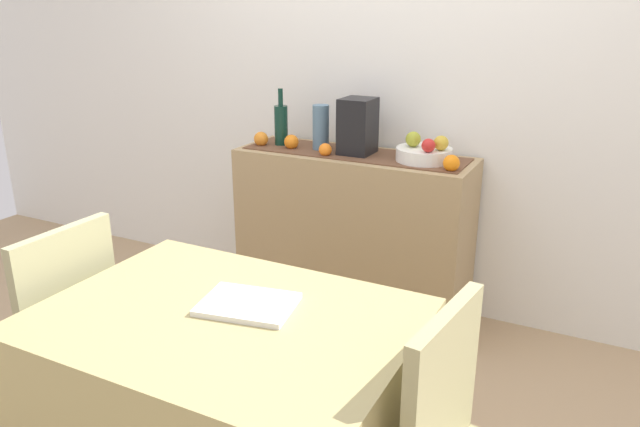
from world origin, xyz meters
TOP-DOWN VIEW (x-y plane):
  - ground_plane at (0.00, 0.00)m, footprint 6.40×6.40m
  - room_wall_rear at (0.00, 1.18)m, footprint 6.40×0.06m
  - sideboard_console at (-0.12, 0.92)m, footprint 1.24×0.42m
  - table_runner at (-0.12, 0.92)m, footprint 1.16×0.32m
  - fruit_bowl at (0.25, 0.92)m, footprint 0.27×0.27m
  - apple_upper at (0.34, 0.90)m, footprint 0.07×0.07m
  - apple_rear at (0.19, 0.92)m, footprint 0.07×0.07m
  - apple_left at (0.30, 0.84)m, footprint 0.07×0.07m
  - wine_bottle at (-0.55, 0.92)m, footprint 0.07×0.07m
  - coffee_maker at (-0.10, 0.92)m, footprint 0.16×0.18m
  - ceramic_vase at (-0.31, 0.92)m, footprint 0.09×0.09m
  - orange_loose_near_bowl at (-0.46, 0.87)m, footprint 0.08×0.08m
  - orange_loose_mid at (0.42, 0.81)m, footprint 0.08×0.08m
  - orange_loose_end at (-0.64, 0.86)m, footprint 0.08×0.08m
  - orange_loose_far at (-0.23, 0.81)m, footprint 0.07×0.07m
  - dining_table at (0.13, -0.58)m, footprint 1.12×0.81m
  - open_book at (0.16, -0.50)m, footprint 0.31×0.26m
  - chair_near_window at (-0.70, -0.58)m, footprint 0.41×0.41m

SIDE VIEW (x-z plane):
  - ground_plane at x=0.00m, z-range -0.02..0.00m
  - chair_near_window at x=-0.70m, z-range -0.18..0.72m
  - dining_table at x=0.13m, z-range 0.00..0.74m
  - sideboard_console at x=-0.12m, z-range 0.00..0.89m
  - open_book at x=0.16m, z-range 0.74..0.76m
  - table_runner at x=-0.12m, z-range 0.89..0.89m
  - orange_loose_far at x=-0.23m, z-range 0.89..0.95m
  - fruit_bowl at x=0.25m, z-range 0.89..0.96m
  - orange_loose_mid at x=0.42m, z-range 0.89..0.96m
  - orange_loose_near_bowl at x=-0.46m, z-range 0.89..0.96m
  - orange_loose_end at x=-0.64m, z-range 0.89..0.96m
  - apple_left at x=0.30m, z-range 0.96..1.02m
  - apple_upper at x=0.34m, z-range 0.96..1.03m
  - apple_rear at x=0.19m, z-range 0.96..1.03m
  - wine_bottle at x=-0.55m, z-range 0.85..1.16m
  - ceramic_vase at x=-0.31m, z-range 0.89..1.12m
  - coffee_maker at x=-0.10m, z-range 0.89..1.17m
  - room_wall_rear at x=0.00m, z-range 0.00..2.70m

